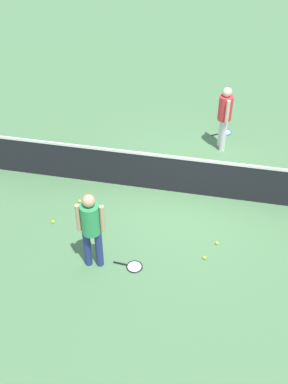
{
  "coord_description": "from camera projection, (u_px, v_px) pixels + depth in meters",
  "views": [
    {
      "loc": [
        0.73,
        -8.27,
        6.74
      ],
      "look_at": [
        -0.71,
        -1.25,
        0.9
      ],
      "focal_mm": 43.74,
      "sensor_mm": 36.0,
      "label": 1
    }
  ],
  "objects": [
    {
      "name": "ground_plane",
      "position": [
        186.0,
        193.0,
        10.65
      ],
      "size": [
        40.0,
        40.0,
        0.0
      ],
      "primitive_type": "plane",
      "color": "#4C7A4C"
    },
    {
      "name": "court_net",
      "position": [
        187.0,
        175.0,
        10.34
      ],
      "size": [
        10.09,
        0.09,
        1.07
      ],
      "color": "#4C4C51",
      "rests_on": "ground_plane"
    },
    {
      "name": "player_near_side",
      "position": [
        91.0,
        225.0,
        8.34
      ],
      "size": [
        0.53,
        0.38,
        1.7
      ],
      "color": "navy",
      "rests_on": "ground_plane"
    },
    {
      "name": "player_far_side",
      "position": [
        225.0,
        113.0,
        11.44
      ],
      "size": [
        0.42,
        0.52,
        1.7
      ],
      "color": "white",
      "rests_on": "ground_plane"
    },
    {
      "name": "tennis_racket_near_player",
      "position": [
        133.0,
        266.0,
        8.91
      ],
      "size": [
        0.59,
        0.34,
        0.03
      ],
      "color": "black",
      "rests_on": "ground_plane"
    },
    {
      "name": "tennis_racket_far_player",
      "position": [
        225.0,
        132.0,
        12.64
      ],
      "size": [
        0.58,
        0.48,
        0.03
      ],
      "color": "blue",
      "rests_on": "ground_plane"
    },
    {
      "name": "tennis_ball_near_player",
      "position": [
        53.0,
        222.0,
        9.85
      ],
      "size": [
        0.07,
        0.07,
        0.07
      ],
      "primitive_type": "sphere",
      "color": "#C6E033",
      "rests_on": "ground_plane"
    },
    {
      "name": "tennis_ball_by_net",
      "position": [
        80.0,
        201.0,
        10.37
      ],
      "size": [
        0.07,
        0.07,
        0.07
      ],
      "primitive_type": "sphere",
      "color": "#C6E033",
      "rests_on": "ground_plane"
    },
    {
      "name": "tennis_ball_midcourt",
      "position": [
        217.0,
        243.0,
        9.36
      ],
      "size": [
        0.07,
        0.07,
        0.07
      ],
      "primitive_type": "sphere",
      "color": "#C6E033",
      "rests_on": "ground_plane"
    },
    {
      "name": "tennis_ball_baseline",
      "position": [
        205.0,
        258.0,
        9.06
      ],
      "size": [
        0.07,
        0.07,
        0.07
      ],
      "primitive_type": "sphere",
      "color": "#C6E033",
      "rests_on": "ground_plane"
    }
  ]
}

